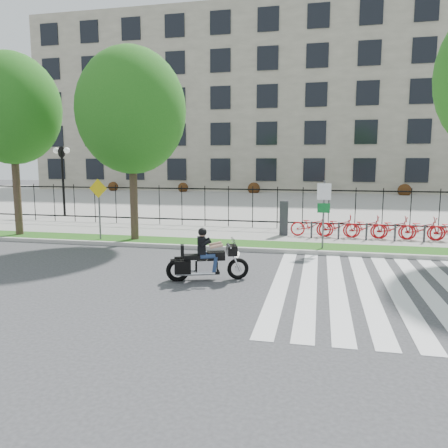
# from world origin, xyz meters

# --- Properties ---
(ground) EXTENTS (120.00, 120.00, 0.00)m
(ground) POSITION_xyz_m (0.00, 0.00, 0.00)
(ground) COLOR #353537
(ground) RESTS_ON ground
(curb) EXTENTS (60.00, 0.20, 0.15)m
(curb) POSITION_xyz_m (0.00, 4.10, 0.07)
(curb) COLOR #ACA9A2
(curb) RESTS_ON ground
(grass_verge) EXTENTS (60.00, 1.50, 0.15)m
(grass_verge) POSITION_xyz_m (0.00, 4.95, 0.07)
(grass_verge) COLOR #204C13
(grass_verge) RESTS_ON ground
(sidewalk) EXTENTS (60.00, 3.50, 0.15)m
(sidewalk) POSITION_xyz_m (0.00, 7.45, 0.07)
(sidewalk) COLOR gray
(sidewalk) RESTS_ON ground
(plaza) EXTENTS (80.00, 34.00, 0.10)m
(plaza) POSITION_xyz_m (0.00, 25.00, 0.05)
(plaza) COLOR gray
(plaza) RESTS_ON ground
(crosswalk_stripes) EXTENTS (5.70, 8.00, 0.01)m
(crosswalk_stripes) POSITION_xyz_m (4.83, 0.00, 0.01)
(crosswalk_stripes) COLOR silver
(crosswalk_stripes) RESTS_ON ground
(iron_fence) EXTENTS (30.00, 0.06, 2.00)m
(iron_fence) POSITION_xyz_m (0.00, 9.20, 1.15)
(iron_fence) COLOR black
(iron_fence) RESTS_ON sidewalk
(office_building) EXTENTS (60.00, 21.90, 20.15)m
(office_building) POSITION_xyz_m (0.00, 44.92, 9.97)
(office_building) COLOR gray
(office_building) RESTS_ON ground
(lamp_post_left) EXTENTS (1.06, 0.70, 4.25)m
(lamp_post_left) POSITION_xyz_m (-12.00, 12.00, 3.21)
(lamp_post_left) COLOR black
(lamp_post_left) RESTS_ON ground
(street_tree_0) EXTENTS (4.10, 4.10, 7.78)m
(street_tree_0) POSITION_xyz_m (-9.75, 4.95, 5.55)
(street_tree_0) COLOR #3D2E21
(street_tree_0) RESTS_ON grass_verge
(street_tree_1) EXTENTS (4.37, 4.37, 7.71)m
(street_tree_1) POSITION_xyz_m (-4.28, 4.95, 5.33)
(street_tree_1) COLOR #3D2E21
(street_tree_1) RESTS_ON grass_verge
(bike_share_station) EXTENTS (7.78, 0.86, 1.50)m
(bike_share_station) POSITION_xyz_m (5.55, 7.20, 0.63)
(bike_share_station) COLOR #2D2D33
(bike_share_station) RESTS_ON sidewalk
(sign_pole_regulatory) EXTENTS (0.50, 0.09, 2.50)m
(sign_pole_regulatory) POSITION_xyz_m (3.33, 4.58, 1.74)
(sign_pole_regulatory) COLOR #59595B
(sign_pole_regulatory) RESTS_ON grass_verge
(sign_pole_warning) EXTENTS (0.78, 0.09, 2.49)m
(sign_pole_warning) POSITION_xyz_m (-5.66, 4.58, 1.74)
(sign_pole_warning) COLOR #59595B
(sign_pole_warning) RESTS_ON grass_verge
(motorcycle_rider) EXTENTS (2.26, 1.13, 1.81)m
(motorcycle_rider) POSITION_xyz_m (0.14, -0.08, 0.60)
(motorcycle_rider) COLOR black
(motorcycle_rider) RESTS_ON ground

